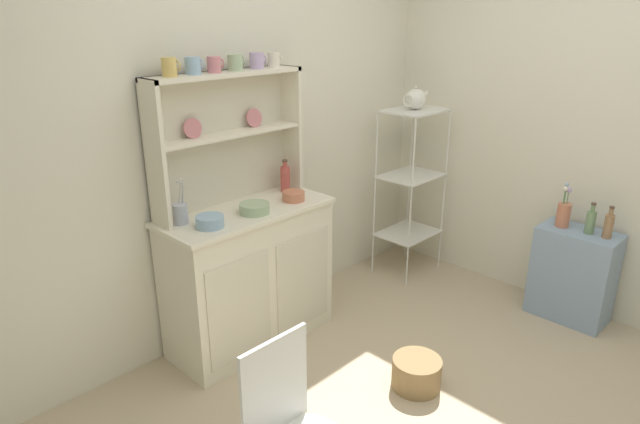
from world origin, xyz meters
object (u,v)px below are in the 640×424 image
(vinegar_bottle, at_px, (609,225))
(floor_basket, at_px, (416,373))
(bakers_rack, at_px, (411,174))
(oil_bottle, at_px, (591,221))
(hutch_cabinet, at_px, (250,275))
(side_shelf_blue, at_px, (573,275))
(utensil_jar, at_px, (181,213))
(flower_vase, at_px, (564,213))
(cup_gold_0, at_px, (169,67))
(hutch_shelf_unit, at_px, (225,130))
(jam_bottle, at_px, (285,178))
(porcelain_teapot, at_px, (415,99))
(bowl_mixing_large, at_px, (210,221))

(vinegar_bottle, bearing_deg, floor_basket, 161.10)
(bakers_rack, relative_size, oil_bottle, 6.28)
(hutch_cabinet, xyz_separation_m, oil_bottle, (1.64, -1.35, 0.25))
(vinegar_bottle, bearing_deg, bakers_rack, 97.64)
(hutch_cabinet, xyz_separation_m, side_shelf_blue, (1.64, -1.30, -0.13))
(utensil_jar, distance_m, flower_vase, 2.39)
(bakers_rack, relative_size, side_shelf_blue, 2.06)
(hutch_cabinet, bearing_deg, cup_gold_0, 160.14)
(flower_vase, bearing_deg, vinegar_bottle, -90.11)
(hutch_shelf_unit, height_order, jam_bottle, hutch_shelf_unit)
(oil_bottle, bearing_deg, jam_bottle, 131.26)
(bakers_rack, bearing_deg, hutch_shelf_unit, 169.28)
(porcelain_teapot, xyz_separation_m, oil_bottle, (0.18, -1.24, -0.64))
(floor_basket, bearing_deg, oil_bottle, -14.67)
(floor_basket, relative_size, oil_bottle, 1.32)
(oil_bottle, bearing_deg, porcelain_teapot, 98.36)
(hutch_shelf_unit, relative_size, bowl_mixing_large, 6.48)
(utensil_jar, bearing_deg, oil_bottle, -35.25)
(side_shelf_blue, relative_size, vinegar_bottle, 2.99)
(oil_bottle, bearing_deg, vinegar_bottle, -90.00)
(hutch_shelf_unit, relative_size, bakers_rack, 0.76)
(hutch_shelf_unit, height_order, floor_basket, hutch_shelf_unit)
(bowl_mixing_large, xyz_separation_m, oil_bottle, (1.94, -1.27, -0.19))
(cup_gold_0, xyz_separation_m, bowl_mixing_large, (0.04, -0.20, -0.78))
(side_shelf_blue, xyz_separation_m, utensil_jar, (-2.02, 1.38, 0.61))
(hutch_cabinet, bearing_deg, bowl_mixing_large, -166.28)
(hutch_cabinet, distance_m, floor_basket, 1.11)
(hutch_shelf_unit, relative_size, porcelain_teapot, 4.05)
(floor_basket, bearing_deg, utensil_jar, 123.07)
(bowl_mixing_large, bearing_deg, porcelain_teapot, -1.25)
(hutch_shelf_unit, bearing_deg, cup_gold_0, -172.90)
(floor_basket, relative_size, utensil_jar, 1.08)
(oil_bottle, bearing_deg, floor_basket, 165.33)
(flower_vase, bearing_deg, hutch_shelf_unit, 140.65)
(side_shelf_blue, bearing_deg, hutch_cabinet, 141.58)
(cup_gold_0, xyz_separation_m, oil_bottle, (1.98, -1.47, -0.97))
(hutch_shelf_unit, distance_m, jam_bottle, 0.52)
(hutch_cabinet, relative_size, hutch_shelf_unit, 1.07)
(side_shelf_blue, distance_m, floor_basket, 1.36)
(jam_bottle, bearing_deg, bakers_rack, -10.40)
(utensil_jar, height_order, flower_vase, utensil_jar)
(side_shelf_blue, height_order, jam_bottle, jam_bottle)
(cup_gold_0, xyz_separation_m, flower_vase, (1.98, -1.30, -0.96))
(floor_basket, bearing_deg, vinegar_bottle, -18.90)
(hutch_cabinet, distance_m, hutch_shelf_unit, 0.87)
(hutch_shelf_unit, bearing_deg, hutch_cabinet, -90.00)
(side_shelf_blue, xyz_separation_m, porcelain_teapot, (-0.18, 1.19, 1.03))
(cup_gold_0, relative_size, flower_vase, 0.32)
(bowl_mixing_large, height_order, vinegar_bottle, bowl_mixing_large)
(side_shelf_blue, height_order, bowl_mixing_large, bowl_mixing_large)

